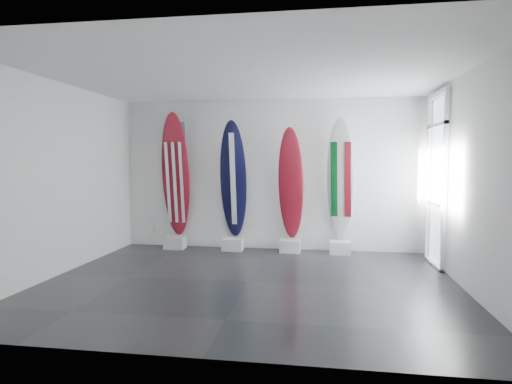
% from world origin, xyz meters
% --- Properties ---
extents(floor, '(6.00, 6.00, 0.00)m').
position_xyz_m(floor, '(0.00, 0.00, 0.00)').
color(floor, black).
rests_on(floor, ground).
extents(ceiling, '(6.00, 6.00, 0.00)m').
position_xyz_m(ceiling, '(0.00, 0.00, 3.00)').
color(ceiling, white).
rests_on(ceiling, wall_back).
extents(wall_back, '(6.00, 0.00, 6.00)m').
position_xyz_m(wall_back, '(0.00, 2.50, 1.50)').
color(wall_back, white).
rests_on(wall_back, ground).
extents(wall_front, '(6.00, 0.00, 6.00)m').
position_xyz_m(wall_front, '(0.00, -2.50, 1.50)').
color(wall_front, white).
rests_on(wall_front, ground).
extents(wall_left, '(0.00, 5.00, 5.00)m').
position_xyz_m(wall_left, '(-3.00, 0.00, 1.50)').
color(wall_left, white).
rests_on(wall_left, ground).
extents(wall_right, '(0.00, 5.00, 5.00)m').
position_xyz_m(wall_right, '(3.00, 0.00, 1.50)').
color(wall_right, white).
rests_on(wall_right, ground).
extents(display_block_usa, '(0.40, 0.30, 0.24)m').
position_xyz_m(display_block_usa, '(-1.90, 2.18, 0.12)').
color(display_block_usa, silver).
rests_on(display_block_usa, floor).
extents(surfboard_usa, '(0.58, 0.43, 2.52)m').
position_xyz_m(surfboard_usa, '(-1.90, 2.28, 1.49)').
color(surfboard_usa, maroon).
rests_on(surfboard_usa, display_block_usa).
extents(display_block_navy, '(0.40, 0.30, 0.24)m').
position_xyz_m(display_block_navy, '(-0.71, 2.18, 0.12)').
color(display_block_navy, silver).
rests_on(display_block_navy, floor).
extents(surfboard_navy, '(0.53, 0.47, 2.34)m').
position_xyz_m(surfboard_navy, '(-0.71, 2.28, 1.40)').
color(surfboard_navy, black).
rests_on(surfboard_navy, display_block_navy).
extents(display_block_swiss, '(0.40, 0.30, 0.24)m').
position_xyz_m(display_block_swiss, '(0.44, 2.18, 0.12)').
color(display_block_swiss, silver).
rests_on(display_block_swiss, floor).
extents(surfboard_swiss, '(0.55, 0.45, 2.20)m').
position_xyz_m(surfboard_swiss, '(0.44, 2.28, 1.33)').
color(surfboard_swiss, maroon).
rests_on(surfboard_swiss, display_block_swiss).
extents(display_block_italy, '(0.40, 0.30, 0.24)m').
position_xyz_m(display_block_italy, '(1.40, 2.18, 0.12)').
color(display_block_italy, silver).
rests_on(display_block_italy, floor).
extents(surfboard_italy, '(0.59, 0.44, 2.36)m').
position_xyz_m(surfboard_italy, '(1.40, 2.28, 1.42)').
color(surfboard_italy, silver).
rests_on(surfboard_italy, display_block_italy).
extents(wall_outlet, '(0.09, 0.02, 0.13)m').
position_xyz_m(wall_outlet, '(-2.45, 2.48, 0.35)').
color(wall_outlet, silver).
rests_on(wall_outlet, wall_back).
extents(glass_door, '(0.12, 1.16, 2.85)m').
position_xyz_m(glass_door, '(2.97, 1.55, 1.43)').
color(glass_door, white).
rests_on(glass_door, floor).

